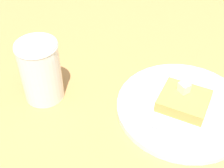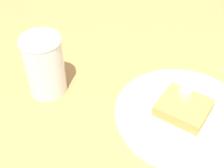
% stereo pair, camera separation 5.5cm
% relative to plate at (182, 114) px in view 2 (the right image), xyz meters
% --- Properties ---
extents(table_surface, '(1.25, 1.25, 0.02)m').
position_rel_plate_xyz_m(table_surface, '(-0.06, -0.07, -0.02)').
color(table_surface, '#B97F48').
rests_on(table_surface, ground).
extents(plate, '(0.24, 0.24, 0.01)m').
position_rel_plate_xyz_m(plate, '(0.00, 0.00, 0.00)').
color(plate, silver).
rests_on(plate, table_surface).
extents(toast_slice_center, '(0.09, 0.10, 0.02)m').
position_rel_plate_xyz_m(toast_slice_center, '(0.00, -0.00, 0.02)').
color(toast_slice_center, '#C39344').
rests_on(toast_slice_center, plate).
extents(butter_pat_primary, '(0.02, 0.02, 0.02)m').
position_rel_plate_xyz_m(butter_pat_primary, '(-0.01, -0.01, 0.04)').
color(butter_pat_primary, '#F4EBC3').
rests_on(butter_pat_primary, toast_slice_center).
extents(fork, '(0.07, 0.15, 0.00)m').
position_rel_plate_xyz_m(fork, '(0.06, 0.03, 0.01)').
color(fork, silver).
rests_on(fork, plate).
extents(syrup_jar, '(0.07, 0.07, 0.12)m').
position_rel_plate_xyz_m(syrup_jar, '(0.13, -0.22, 0.05)').
color(syrup_jar, '#5A260D').
rests_on(syrup_jar, table_surface).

